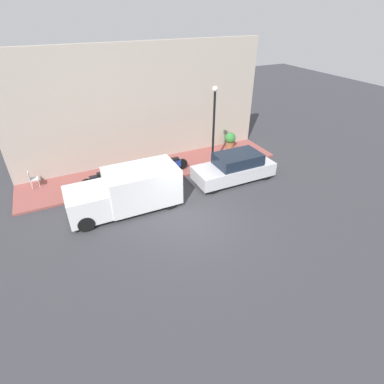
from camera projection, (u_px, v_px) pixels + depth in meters
The scene contains 10 objects.
ground_plane at pixel (196, 221), 12.82m from camera, with size 60.00×60.00×0.00m, color #38383D.
sidewalk at pixel (156, 170), 16.66m from camera, with size 2.74×14.17×0.11m.
building_facade at pixel (142, 106), 16.15m from camera, with size 0.30×14.17×6.37m.
parked_car at pixel (235, 168), 15.50m from camera, with size 1.70×4.21×1.44m.
delivery_van at pixel (126, 191), 13.11m from camera, with size 1.90×4.85×1.84m.
motorcycle_black at pixel (101, 179), 14.81m from camera, with size 0.30×1.97×0.75m.
motorcycle_blue at pixel (172, 164), 16.14m from camera, with size 0.30×1.81×0.76m.
streetlamp at pixel (214, 120), 15.46m from camera, with size 0.29×0.29×4.39m.
potted_plant at pixel (230, 139), 18.87m from camera, with size 0.68×0.68×0.96m.
cafe_chair at pixel (32, 178), 14.68m from camera, with size 0.40×0.40×0.87m.
Camera 1 is at (-9.13, 4.54, 7.87)m, focal length 28.00 mm.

